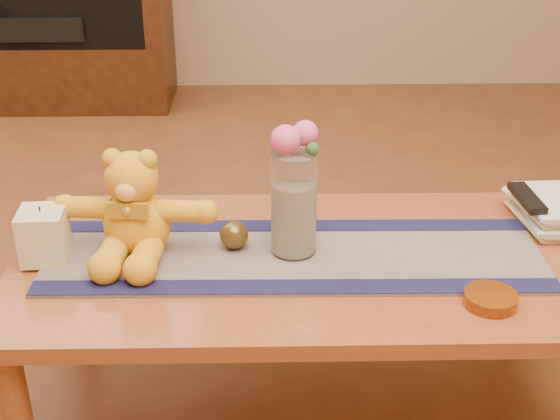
{
  "coord_description": "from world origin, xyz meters",
  "views": [
    {
      "loc": [
        -0.08,
        -1.59,
        1.4
      ],
      "look_at": [
        -0.05,
        0.0,
        0.58
      ],
      "focal_mm": 48.74,
      "sensor_mm": 36.0,
      "label": 1
    }
  ],
  "objects_px": {
    "glass_vase": "(294,203)",
    "bronze_ball": "(234,235)",
    "teddy_bear": "(135,204)",
    "tv_remote": "(527,198)",
    "book_bottom": "(521,222)",
    "amber_dish": "(490,299)",
    "pillar_candle": "(44,235)"
  },
  "relations": [
    {
      "from": "teddy_bear",
      "to": "bronze_ball",
      "type": "height_order",
      "value": "teddy_bear"
    },
    {
      "from": "glass_vase",
      "to": "book_bottom",
      "type": "relative_size",
      "value": 1.17
    },
    {
      "from": "glass_vase",
      "to": "pillar_candle",
      "type": "bearing_deg",
      "value": -177.6
    },
    {
      "from": "teddy_bear",
      "to": "book_bottom",
      "type": "distance_m",
      "value": 1.0
    },
    {
      "from": "bronze_ball",
      "to": "amber_dish",
      "type": "bearing_deg",
      "value": -23.52
    },
    {
      "from": "glass_vase",
      "to": "tv_remote",
      "type": "xyz_separation_m",
      "value": [
        0.6,
        0.12,
        -0.05
      ]
    },
    {
      "from": "tv_remote",
      "to": "book_bottom",
      "type": "bearing_deg",
      "value": 90.0
    },
    {
      "from": "pillar_candle",
      "to": "amber_dish",
      "type": "xyz_separation_m",
      "value": [
        1.02,
        -0.2,
        -0.06
      ]
    },
    {
      "from": "teddy_bear",
      "to": "amber_dish",
      "type": "height_order",
      "value": "teddy_bear"
    },
    {
      "from": "bronze_ball",
      "to": "glass_vase",
      "type": "bearing_deg",
      "value": -6.97
    },
    {
      "from": "glass_vase",
      "to": "bronze_ball",
      "type": "xyz_separation_m",
      "value": [
        -0.15,
        0.02,
        -0.09
      ]
    },
    {
      "from": "pillar_candle",
      "to": "bronze_ball",
      "type": "distance_m",
      "value": 0.45
    },
    {
      "from": "teddy_bear",
      "to": "amber_dish",
      "type": "distance_m",
      "value": 0.85
    },
    {
      "from": "pillar_candle",
      "to": "amber_dish",
      "type": "height_order",
      "value": "pillar_candle"
    },
    {
      "from": "glass_vase",
      "to": "amber_dish",
      "type": "bearing_deg",
      "value": -28.48
    },
    {
      "from": "pillar_candle",
      "to": "tv_remote",
      "type": "xyz_separation_m",
      "value": [
        1.2,
        0.15,
        0.01
      ]
    },
    {
      "from": "pillar_candle",
      "to": "tv_remote",
      "type": "relative_size",
      "value": 0.79
    },
    {
      "from": "glass_vase",
      "to": "book_bottom",
      "type": "distance_m",
      "value": 0.63
    },
    {
      "from": "glass_vase",
      "to": "tv_remote",
      "type": "distance_m",
      "value": 0.62
    },
    {
      "from": "pillar_candle",
      "to": "amber_dish",
      "type": "distance_m",
      "value": 1.04
    },
    {
      "from": "bronze_ball",
      "to": "tv_remote",
      "type": "relative_size",
      "value": 0.44
    },
    {
      "from": "teddy_bear",
      "to": "tv_remote",
      "type": "xyz_separation_m",
      "value": [
        0.98,
        0.11,
        -0.05
      ]
    },
    {
      "from": "bronze_ball",
      "to": "tv_remote",
      "type": "bearing_deg",
      "value": 8.03
    },
    {
      "from": "teddy_bear",
      "to": "book_bottom",
      "type": "height_order",
      "value": "teddy_bear"
    },
    {
      "from": "bronze_ball",
      "to": "book_bottom",
      "type": "bearing_deg",
      "value": 8.79
    },
    {
      "from": "glass_vase",
      "to": "bronze_ball",
      "type": "distance_m",
      "value": 0.17
    },
    {
      "from": "book_bottom",
      "to": "amber_dish",
      "type": "xyz_separation_m",
      "value": [
        -0.18,
        -0.36,
        0.0
      ]
    },
    {
      "from": "bronze_ball",
      "to": "book_bottom",
      "type": "xyz_separation_m",
      "value": [
        0.75,
        0.12,
        -0.03
      ]
    },
    {
      "from": "teddy_bear",
      "to": "pillar_candle",
      "type": "bearing_deg",
      "value": -163.96
    },
    {
      "from": "pillar_candle",
      "to": "glass_vase",
      "type": "bearing_deg",
      "value": 2.4
    },
    {
      "from": "book_bottom",
      "to": "tv_remote",
      "type": "bearing_deg",
      "value": -93.0
    },
    {
      "from": "pillar_candle",
      "to": "glass_vase",
      "type": "height_order",
      "value": "glass_vase"
    }
  ]
}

